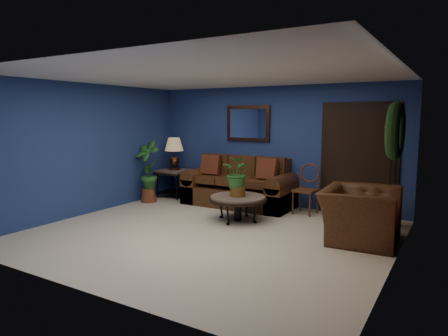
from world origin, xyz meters
The scene contains 18 objects.
floor centered at (0.00, 0.00, 0.00)m, with size 5.50×5.50×0.00m, color beige.
wall_back centered at (0.00, 2.50, 1.25)m, with size 5.50×0.04×2.50m, color navy.
wall_left centered at (-2.75, 0.00, 1.25)m, with size 0.04×5.00×2.50m, color navy.
wall_right_brick centered at (2.75, 0.00, 1.25)m, with size 0.04×5.00×2.50m, color brown.
ceiling centered at (0.00, 0.00, 2.50)m, with size 5.50×5.00×0.02m, color white.
crown_molding centered at (2.72, 0.00, 2.43)m, with size 0.03×5.00×0.14m, color white.
wall_mirror centered at (-0.60, 2.46, 1.72)m, with size 1.02×0.06×0.77m, color #482717.
closet_door centered at (1.75, 2.47, 1.05)m, with size 1.44×0.06×2.18m, color black.
wreath centered at (2.69, 0.05, 1.70)m, with size 0.72×0.72×0.16m, color black.
sofa centered at (-0.58, 2.09, 0.34)m, with size 2.31×1.00×1.04m.
coffee_table centered at (0.00, 0.93, 0.39)m, with size 1.05×1.05×0.45m.
end_table centered at (-2.30, 2.05, 0.49)m, with size 0.70×0.70×0.64m.
table_lamp centered at (-2.30, 2.05, 1.11)m, with size 0.43×0.43×0.72m.
side_chair centered at (0.88, 2.12, 0.55)m, with size 0.45×0.45×0.97m.
armchair centered at (2.15, 0.87, 0.40)m, with size 1.23×1.08×0.80m, color #4D2D16.
coffee_plant centered at (0.00, 0.93, 0.85)m, with size 0.61×0.55×0.72m.
floor_plant centered at (2.35, 1.95, 0.39)m, with size 0.34×0.28×0.76m.
tall_plant centered at (-2.45, 1.31, 0.73)m, with size 0.62×0.45×1.36m.
Camera 1 is at (3.40, -5.24, 1.89)m, focal length 32.00 mm.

